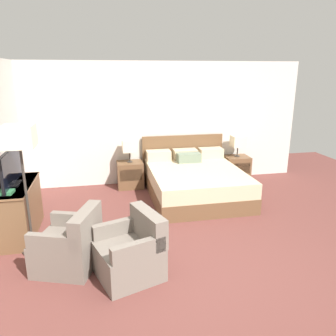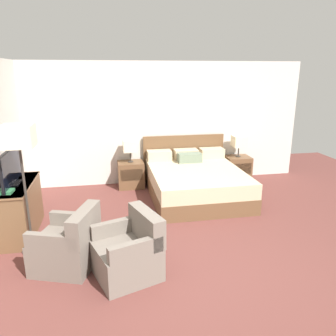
{
  "view_description": "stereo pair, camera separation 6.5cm",
  "coord_description": "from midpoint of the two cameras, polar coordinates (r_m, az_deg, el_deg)",
  "views": [
    {
      "loc": [
        -1.05,
        -3.3,
        2.32
      ],
      "look_at": [
        0.0,
        1.89,
        0.75
      ],
      "focal_mm": 35.0,
      "sensor_mm": 36.0,
      "label": 1
    },
    {
      "loc": [
        -0.98,
        -3.31,
        2.32
      ],
      "look_at": [
        0.0,
        1.89,
        0.75
      ],
      "focal_mm": 35.0,
      "sensor_mm": 36.0,
      "label": 2
    }
  ],
  "objects": [
    {
      "name": "ground_plane",
      "position": [
        4.16,
        4.94,
        -17.43
      ],
      "size": [
        10.32,
        10.32,
        0.0
      ],
      "primitive_type": "plane",
      "color": "brown"
    },
    {
      "name": "wall_back",
      "position": [
        6.93,
        -2.89,
        7.7
      ],
      "size": [
        6.41,
        0.06,
        2.52
      ],
      "primitive_type": "cube",
      "color": "beige",
      "rests_on": "ground"
    },
    {
      "name": "bed",
      "position": [
        6.29,
        4.35,
        -2.26
      ],
      "size": [
        1.76,
        2.07,
        1.01
      ],
      "color": "brown",
      "rests_on": "ground"
    },
    {
      "name": "nightstand_left",
      "position": [
        6.8,
        -6.86,
        -1.16
      ],
      "size": [
        0.52,
        0.43,
        0.54
      ],
      "color": "brown",
      "rests_on": "ground"
    },
    {
      "name": "nightstand_right",
      "position": [
        7.34,
        11.57,
        -0.05
      ],
      "size": [
        0.52,
        0.43,
        0.54
      ],
      "color": "brown",
      "rests_on": "ground"
    },
    {
      "name": "table_lamp_left",
      "position": [
        6.64,
        -7.04,
        3.81
      ],
      "size": [
        0.28,
        0.28,
        0.46
      ],
      "color": "#332D28",
      "rests_on": "nightstand_left"
    },
    {
      "name": "table_lamp_right",
      "position": [
        7.2,
        11.84,
        4.56
      ],
      "size": [
        0.28,
        0.28,
        0.46
      ],
      "color": "#332D28",
      "rests_on": "nightstand_right"
    },
    {
      "name": "dresser",
      "position": [
        5.26,
        -25.17,
        -6.53
      ],
      "size": [
        0.51,
        1.18,
        0.78
      ],
      "color": "brown",
      "rests_on": "ground"
    },
    {
      "name": "tv",
      "position": [
        5.07,
        -25.98,
        -0.04
      ],
      "size": [
        0.18,
        0.96,
        0.5
      ],
      "color": "black",
      "rests_on": "dresser"
    },
    {
      "name": "book_red_cover",
      "position": [
        4.81,
        -26.85,
        -3.8
      ],
      "size": [
        0.22,
        0.19,
        0.04
      ],
      "primitive_type": "cube",
      "rotation": [
        0.0,
        0.0,
        -0.08
      ],
      "color": "#2D7042",
      "rests_on": "dresser"
    },
    {
      "name": "armchair_by_window",
      "position": [
        4.26,
        -17.16,
        -12.82
      ],
      "size": [
        0.88,
        0.87,
        0.76
      ],
      "color": "#70665B",
      "rests_on": "ground"
    },
    {
      "name": "armchair_companion",
      "position": [
        3.97,
        -6.9,
        -14.44
      ],
      "size": [
        0.87,
        0.87,
        0.76
      ],
      "color": "#70665B",
      "rests_on": "ground"
    },
    {
      "name": "floor_lamp",
      "position": [
        4.39,
        -24.81,
        3.71
      ],
      "size": [
        0.37,
        0.37,
        1.7
      ],
      "color": "#332D28",
      "rests_on": "ground"
    }
  ]
}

